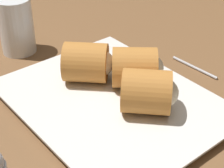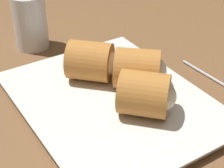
{
  "view_description": "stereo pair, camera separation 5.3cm",
  "coord_description": "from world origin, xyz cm",
  "views": [
    {
      "loc": [
        -36.45,
        27.95,
        36.17
      ],
      "look_at": [
        -1.35,
        -0.82,
        6.0
      ],
      "focal_mm": 60.0,
      "sensor_mm": 36.0,
      "label": 1
    },
    {
      "loc": [
        -39.58,
        23.63,
        36.17
      ],
      "look_at": [
        -1.35,
        -0.82,
        6.0
      ],
      "focal_mm": 60.0,
      "sensor_mm": 36.0,
      "label": 2
    }
  ],
  "objects": [
    {
      "name": "table_surface",
      "position": [
        0.0,
        0.0,
        1.0
      ],
      "size": [
        180.0,
        140.0,
        2.0
      ],
      "color": "brown",
      "rests_on": "ground"
    },
    {
      "name": "serving_plate",
      "position": [
        -1.35,
        -0.82,
        2.76
      ],
      "size": [
        32.33,
        25.51,
        1.5
      ],
      "color": "silver",
      "rests_on": "table_surface"
    },
    {
      "name": "roll_front_left",
      "position": [
        4.88,
        -1.28,
        6.63
      ],
      "size": [
        9.18,
        9.19,
        6.26
      ],
      "color": "#B77533",
      "rests_on": "serving_plate"
    },
    {
      "name": "roll_front_right",
      "position": [
        -6.94,
        -3.04,
        6.63
      ],
      "size": [
        9.19,
        9.18,
        6.26
      ],
      "color": "#B77533",
      "rests_on": "serving_plate"
    },
    {
      "name": "roll_back_left",
      "position": [
        -1.05,
        -6.15,
        6.63
      ],
      "size": [
        9.14,
        9.19,
        6.26
      ],
      "color": "#B77533",
      "rests_on": "serving_plate"
    },
    {
      "name": "drinking_glass",
      "position": [
        23.29,
        1.66,
        7.18
      ],
      "size": [
        6.32,
        6.32,
        10.35
      ],
      "color": "silver",
      "rests_on": "table_surface"
    }
  ]
}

